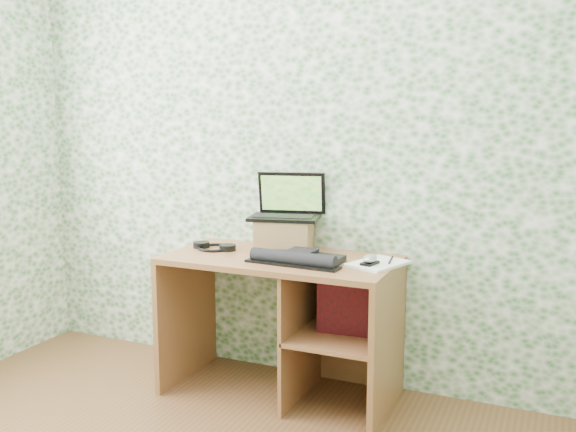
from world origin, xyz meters
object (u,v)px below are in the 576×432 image
at_px(desk, 296,307).
at_px(notepad, 378,264).
at_px(laptop, 287,208).
at_px(keyboard, 298,258).
at_px(riser, 284,235).

relative_size(desk, notepad, 4.08).
distance_m(laptop, keyboard, 0.37).
height_order(desk, riser, riser).
relative_size(riser, laptop, 0.70).
distance_m(riser, notepad, 0.57).
bearing_deg(desk, laptop, 127.33).
height_order(riser, notepad, riser).
distance_m(desk, notepad, 0.52).
relative_size(laptop, keyboard, 0.84).
xyz_separation_m(desk, laptop, (-0.12, 0.16, 0.50)).
xyz_separation_m(laptop, keyboard, (0.17, -0.26, -0.21)).
bearing_deg(riser, notepad, -11.11).
distance_m(keyboard, notepad, 0.40).
xyz_separation_m(laptop, notepad, (0.56, -0.15, -0.23)).
bearing_deg(laptop, desk, -65.72).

